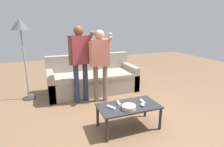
{
  "coord_description": "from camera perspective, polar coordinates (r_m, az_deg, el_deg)",
  "views": [
    {
      "loc": [
        -1.19,
        -2.56,
        1.62
      ],
      "look_at": [
        -0.07,
        0.36,
        0.75
      ],
      "focal_mm": 29.26,
      "sensor_mm": 36.0,
      "label": 1
    }
  ],
  "objects": [
    {
      "name": "ground_plane",
      "position": [
        3.26,
        3.56,
        -14.29
      ],
      "size": [
        12.0,
        12.0,
        0.0
      ],
      "primitive_type": "plane",
      "color": "brown"
    },
    {
      "name": "player_center",
      "position": [
        3.7,
        -3.75,
        4.89
      ],
      "size": [
        0.44,
        0.35,
        1.49
      ],
      "color": "#756656",
      "rests_on": "ground"
    },
    {
      "name": "floor_lamp",
      "position": [
        4.19,
        -26.69,
        12.12
      ],
      "size": [
        0.36,
        0.36,
        1.71
      ],
      "color": "#2D2D33",
      "rests_on": "ground"
    },
    {
      "name": "game_remote_wand_near",
      "position": [
        3.0,
        9.49,
        -8.69
      ],
      "size": [
        0.05,
        0.16,
        0.03
      ],
      "color": "white",
      "rests_on": "coffee_table"
    },
    {
      "name": "game_remote_wand_far",
      "position": [
        2.91,
        2.07,
        -9.27
      ],
      "size": [
        0.06,
        0.15,
        0.03
      ],
      "color": "white",
      "rests_on": "coffee_table"
    },
    {
      "name": "coffee_table",
      "position": [
        2.91,
        5.23,
        -10.75
      ],
      "size": [
        0.95,
        0.51,
        0.39
      ],
      "color": "#2D2D33",
      "rests_on": "ground"
    },
    {
      "name": "game_remote_wand_spare",
      "position": [
        2.78,
        -0.32,
        -10.54
      ],
      "size": [
        0.1,
        0.15,
        0.03
      ],
      "color": "white",
      "rests_on": "coffee_table"
    },
    {
      "name": "snack_bowl",
      "position": [
        2.76,
        5.25,
        -10.46
      ],
      "size": [
        0.21,
        0.21,
        0.06
      ],
      "primitive_type": "cylinder",
      "color": "beige",
      "rests_on": "coffee_table"
    },
    {
      "name": "couch",
      "position": [
        4.47,
        -6.16,
        -1.76
      ],
      "size": [
        2.08,
        0.9,
        0.86
      ],
      "color": "#9E9384",
      "rests_on": "ground"
    },
    {
      "name": "game_remote_nunchuk",
      "position": [
        2.88,
        9.41,
        -9.6
      ],
      "size": [
        0.06,
        0.09,
        0.05
      ],
      "color": "white",
      "rests_on": "coffee_table"
    },
    {
      "name": "player_left",
      "position": [
        3.72,
        -10.0,
        5.56
      ],
      "size": [
        0.5,
        0.34,
        1.57
      ],
      "color": "#2D3856",
      "rests_on": "ground"
    }
  ]
}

